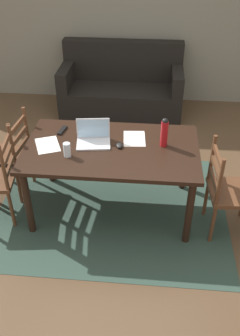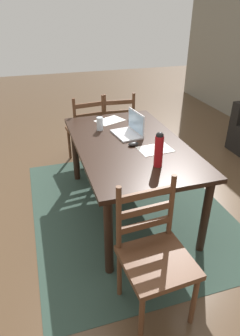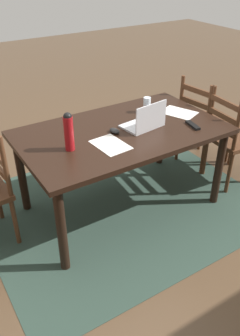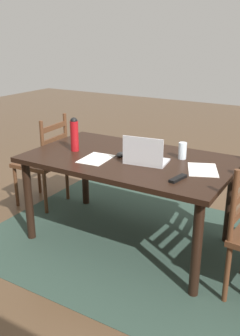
{
  "view_description": "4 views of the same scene",
  "coord_description": "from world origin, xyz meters",
  "px_view_note": "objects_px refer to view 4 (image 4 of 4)",
  "views": [
    {
      "loc": [
        0.36,
        -3.0,
        2.67
      ],
      "look_at": [
        0.09,
        -0.08,
        0.58
      ],
      "focal_mm": 40.09,
      "sensor_mm": 36.0,
      "label": 1
    },
    {
      "loc": [
        2.4,
        -0.83,
        1.92
      ],
      "look_at": [
        -0.02,
        -0.09,
        0.49
      ],
      "focal_mm": 31.74,
      "sensor_mm": 36.0,
      "label": 2
    },
    {
      "loc": [
        1.4,
        2.19,
        2.03
      ],
      "look_at": [
        0.1,
        0.14,
        0.5
      ],
      "focal_mm": 38.1,
      "sensor_mm": 36.0,
      "label": 3
    },
    {
      "loc": [
        -1.4,
        2.51,
        1.71
      ],
      "look_at": [
        0.08,
        0.01,
        0.66
      ],
      "focal_mm": 39.73,
      "sensor_mm": 36.0,
      "label": 4
    }
  ],
  "objects_px": {
    "dining_table": "(129,167)",
    "water_bottle": "(74,134)",
    "laptop": "(145,157)",
    "drinking_glass": "(182,151)",
    "tv_remote": "(178,178)",
    "chair_right_near": "(43,162)",
    "computer_mouse": "(120,154)"
  },
  "relations": [
    {
      "from": "chair_right_near",
      "to": "drinking_glass",
      "type": "relative_size",
      "value": 7.03
    },
    {
      "from": "dining_table",
      "to": "drinking_glass",
      "type": "xyz_separation_m",
      "value": [
        -0.39,
        -0.19,
        0.15
      ]
    },
    {
      "from": "laptop",
      "to": "tv_remote",
      "type": "bearing_deg",
      "value": 152.49
    },
    {
      "from": "laptop",
      "to": "drinking_glass",
      "type": "bearing_deg",
      "value": -127.48
    },
    {
      "from": "laptop",
      "to": "computer_mouse",
      "type": "bearing_deg",
      "value": -13.54
    },
    {
      "from": "laptop",
      "to": "tv_remote",
      "type": "relative_size",
      "value": 2.04
    },
    {
      "from": "dining_table",
      "to": "drinking_glass",
      "type": "height_order",
      "value": "drinking_glass"
    },
    {
      "from": "laptop",
      "to": "drinking_glass",
      "type": "distance_m",
      "value": 0.33
    },
    {
      "from": "dining_table",
      "to": "laptop",
      "type": "distance_m",
      "value": 0.25
    },
    {
      "from": "laptop",
      "to": "chair_right_near",
      "type": "bearing_deg",
      "value": -11.84
    },
    {
      "from": "chair_right_near",
      "to": "laptop",
      "type": "relative_size",
      "value": 2.74
    },
    {
      "from": "computer_mouse",
      "to": "water_bottle",
      "type": "bearing_deg",
      "value": 0.17
    },
    {
      "from": "chair_right_near",
      "to": "computer_mouse",
      "type": "distance_m",
      "value": 1.11
    },
    {
      "from": "water_bottle",
      "to": "tv_remote",
      "type": "height_order",
      "value": "water_bottle"
    },
    {
      "from": "dining_table",
      "to": "laptop",
      "type": "xyz_separation_m",
      "value": [
        -0.18,
        0.07,
        0.15
      ]
    },
    {
      "from": "chair_right_near",
      "to": "tv_remote",
      "type": "bearing_deg",
      "value": 164.61
    },
    {
      "from": "chair_right_near",
      "to": "computer_mouse",
      "type": "bearing_deg",
      "value": 168.58
    },
    {
      "from": "chair_right_near",
      "to": "water_bottle",
      "type": "bearing_deg",
      "value": 156.5
    },
    {
      "from": "drinking_glass",
      "to": "water_bottle",
      "type": "bearing_deg",
      "value": 16.69
    },
    {
      "from": "chair_right_near",
      "to": "water_bottle",
      "type": "distance_m",
      "value": 0.82
    },
    {
      "from": "laptop",
      "to": "computer_mouse",
      "type": "relative_size",
      "value": 3.47
    },
    {
      "from": "dining_table",
      "to": "water_bottle",
      "type": "bearing_deg",
      "value": 8.49
    },
    {
      "from": "chair_right_near",
      "to": "tv_remote",
      "type": "height_order",
      "value": "chair_right_near"
    },
    {
      "from": "water_bottle",
      "to": "chair_right_near",
      "type": "bearing_deg",
      "value": -23.5
    },
    {
      "from": "drinking_glass",
      "to": "tv_remote",
      "type": "relative_size",
      "value": 0.8
    },
    {
      "from": "laptop",
      "to": "water_bottle",
      "type": "bearing_deg",
      "value": 0.0
    },
    {
      "from": "dining_table",
      "to": "drinking_glass",
      "type": "distance_m",
      "value": 0.46
    },
    {
      "from": "dining_table",
      "to": "chair_right_near",
      "type": "distance_m",
      "value": 1.16
    },
    {
      "from": "laptop",
      "to": "tv_remote",
      "type": "xyz_separation_m",
      "value": [
        -0.35,
        0.18,
        -0.05
      ]
    },
    {
      "from": "chair_right_near",
      "to": "water_bottle",
      "type": "relative_size",
      "value": 3.27
    },
    {
      "from": "computer_mouse",
      "to": "tv_remote",
      "type": "xyz_separation_m",
      "value": [
        -0.61,
        0.24,
        -0.01
      ]
    },
    {
      "from": "tv_remote",
      "to": "dining_table",
      "type": "bearing_deg",
      "value": 165.03
    }
  ]
}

